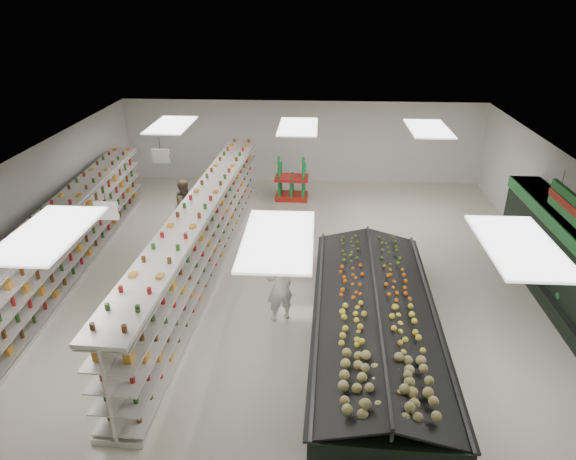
# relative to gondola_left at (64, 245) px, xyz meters

# --- Properties ---
(floor) EXTENTS (16.00, 16.00, 0.00)m
(floor) POSITION_rel_gondola_left_xyz_m (5.99, 0.05, -0.90)
(floor) COLOR beige
(floor) RESTS_ON ground
(ceiling) EXTENTS (14.00, 16.00, 0.02)m
(ceiling) POSITION_rel_gondola_left_xyz_m (5.99, 0.05, 2.30)
(ceiling) COLOR white
(ceiling) RESTS_ON wall_back
(wall_back) EXTENTS (14.00, 0.02, 3.20)m
(wall_back) POSITION_rel_gondola_left_xyz_m (5.99, 8.05, 0.70)
(wall_back) COLOR white
(wall_back) RESTS_ON floor
(wall_left) EXTENTS (0.02, 16.00, 3.20)m
(wall_left) POSITION_rel_gondola_left_xyz_m (-1.01, 0.05, 0.70)
(wall_left) COLOR white
(wall_left) RESTS_ON floor
(wall_right) EXTENTS (0.02, 16.00, 3.20)m
(wall_right) POSITION_rel_gondola_left_xyz_m (12.99, 0.05, 0.70)
(wall_right) COLOR white
(wall_right) RESTS_ON floor
(aisle_sign_near) EXTENTS (0.52, 0.06, 0.75)m
(aisle_sign_near) POSITION_rel_gondola_left_xyz_m (2.19, -1.95, 1.86)
(aisle_sign_near) COLOR white
(aisle_sign_near) RESTS_ON ceiling
(aisle_sign_far) EXTENTS (0.52, 0.06, 0.75)m
(aisle_sign_far) POSITION_rel_gondola_left_xyz_m (2.19, 2.05, 1.86)
(aisle_sign_far) COLOR white
(aisle_sign_far) RESTS_ON ceiling
(gondola_left) EXTENTS (1.30, 11.28, 1.95)m
(gondola_left) POSITION_rel_gondola_left_xyz_m (0.00, 0.00, 0.00)
(gondola_left) COLOR silver
(gondola_left) RESTS_ON floor
(gondola_center) EXTENTS (1.44, 12.13, 2.10)m
(gondola_center) POSITION_rel_gondola_left_xyz_m (3.65, 0.41, 0.07)
(gondola_center) COLOR silver
(gondola_center) RESTS_ON floor
(produce_island) EXTENTS (2.88, 7.43, 1.10)m
(produce_island) POSITION_rel_gondola_left_xyz_m (7.95, -2.39, -0.40)
(produce_island) COLOR black
(produce_island) RESTS_ON floor
(soda_endcap) EXTENTS (1.23, 0.86, 1.54)m
(soda_endcap) POSITION_rel_gondola_left_xyz_m (5.70, 5.96, -0.15)
(soda_endcap) COLOR #B32214
(soda_endcap) RESTS_ON floor
(shopper_main) EXTENTS (0.76, 0.67, 1.76)m
(shopper_main) POSITION_rel_gondola_left_xyz_m (5.84, -1.72, -0.02)
(shopper_main) COLOR white
(shopper_main) RESTS_ON floor
(shopper_background) EXTENTS (0.83, 0.98, 1.72)m
(shopper_background) POSITION_rel_gondola_left_xyz_m (2.53, 2.99, -0.03)
(shopper_background) COLOR tan
(shopper_background) RESTS_ON floor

